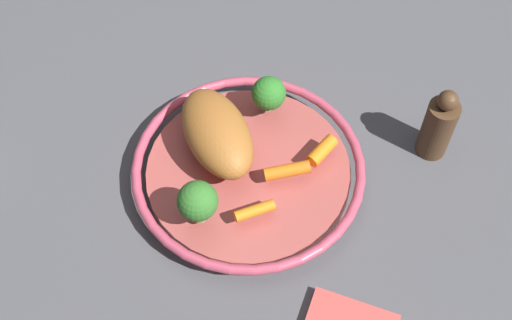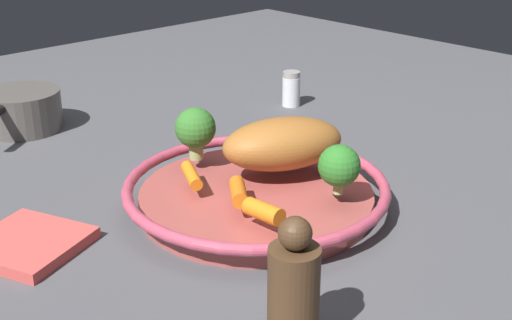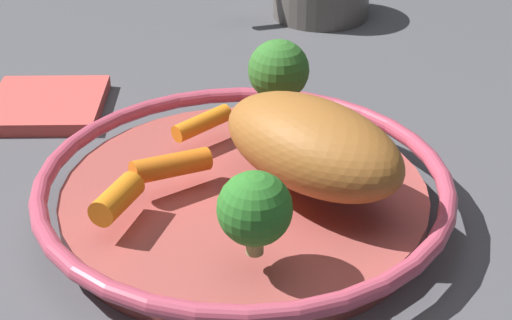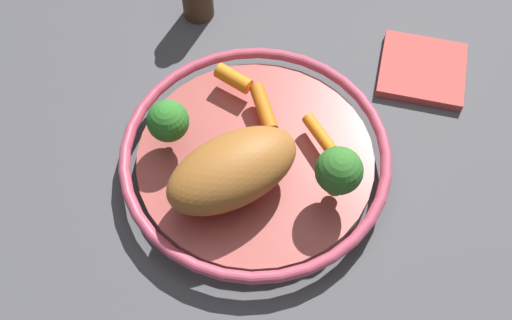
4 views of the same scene
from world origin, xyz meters
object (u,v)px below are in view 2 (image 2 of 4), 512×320
Objects in this scene: baby_carrot_near_rim at (238,192)px; pepper_mill at (294,293)px; broccoli_floret_large at (195,129)px; roast_chicken_piece at (283,144)px; broccoli_floret_small at (339,166)px; baby_carrot_right at (192,175)px; dish_towel at (28,244)px; saucepan at (22,110)px; serving_bowl at (256,193)px; baby_carrot_center at (264,212)px; salt_shaker at (291,89)px.

pepper_mill reaches higher than baby_carrot_near_rim.
roast_chicken_piece is at bearing -148.09° from broccoli_floret_large.
baby_carrot_right is at bearing 35.58° from broccoli_floret_small.
roast_chicken_piece is 1.38× the size of dish_towel.
dish_towel is (-0.39, 0.19, -0.03)m from saucepan.
serving_bowl is at bearing -170.37° from saucepan.
baby_carrot_center reaches higher than dish_towel.
serving_bowl is at bearing -65.00° from baby_carrot_near_rim.
baby_carrot_near_rim is 1.01× the size of salt_shaker.
pepper_mill is (-0.13, 0.22, -0.02)m from broccoli_floret_small.
broccoli_floret_large is 0.40× the size of saucepan.
baby_carrot_near_rim is at bearing 115.00° from serving_bowl.
baby_carrot_right reaches higher than dish_towel.
baby_carrot_near_rim reaches higher than dish_towel.
baby_carrot_near_rim is at bearing -176.68° from saucepan.
baby_carrot_near_rim is 1.32× the size of baby_carrot_center.
serving_bowl is 0.29m from dish_towel.
saucepan reaches higher than dish_towel.
saucepan is at bearing 9.63° from serving_bowl.
salt_shaker reaches higher than serving_bowl.
pepper_mill is (-0.15, 0.10, 0.01)m from baby_carrot_center.
dish_towel is (0.05, 0.21, -0.04)m from baby_carrot_right.
baby_carrot_center is 0.58m from saucepan.
broccoli_floret_large is at bearing -43.44° from baby_carrot_right.
roast_chicken_piece is 3.29× the size of baby_carrot_center.
roast_chicken_piece is 0.91× the size of saucepan.
salt_shaker reaches higher than baby_carrot_center.
roast_chicken_piece is 1.23× the size of pepper_mill.
broccoli_floret_large reaches higher than broccoli_floret_small.
pepper_mill is at bearing 136.13° from roast_chicken_piece.
roast_chicken_piece is 0.33m from pepper_mill.
broccoli_floret_large is at bearing 31.91° from roast_chicken_piece.
saucepan is at bearing 3.32° from baby_carrot_near_rim.
dish_towel is at bearing 91.04° from broccoli_floret_large.
salt_shaker is at bearing -46.12° from pepper_mill.
roast_chicken_piece is 0.16m from baby_carrot_center.
pepper_mill is 0.74× the size of saucepan.
baby_carrot_near_rim is 0.49× the size of pepper_mill.
serving_bowl is 2.08× the size of roast_chicken_piece.
salt_shaker is (0.26, -0.29, -0.04)m from roast_chicken_piece.
serving_bowl is 0.44m from salt_shaker.
serving_bowl is 0.11m from baby_carrot_center.
pepper_mill reaches higher than baby_carrot_center.
salt_shaker is (0.27, -0.35, 0.01)m from serving_bowl.
pepper_mill is (-0.29, 0.11, 0.01)m from baby_carrot_right.
roast_chicken_piece reaches higher than dish_towel.
baby_carrot_center is at bearing 165.49° from baby_carrot_near_rim.
baby_carrot_right is at bearing 48.47° from serving_bowl.
baby_carrot_center is 0.37× the size of pepper_mill.
broccoli_floret_small reaches higher than dish_towel.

